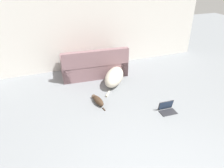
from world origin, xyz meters
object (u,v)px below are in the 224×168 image
Objects in this scene: couch at (94,66)px; dog at (115,76)px; cat at (98,100)px; laptop_open at (167,108)px.

couch is 0.76m from dog.
laptop_open is (1.29, -0.80, -0.00)m from cat.
couch reaches higher than laptop_open.
cat is at bearing 150.19° from laptop_open.
couch is at bearing -22.10° from cat.
laptop_open is (0.59, -1.55, -0.12)m from dog.
cat is (-0.69, -0.75, -0.12)m from dog.
dog is (0.36, -0.67, -0.07)m from couch.
couch is at bearing 115.21° from laptop_open.
couch reaches higher than dog.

